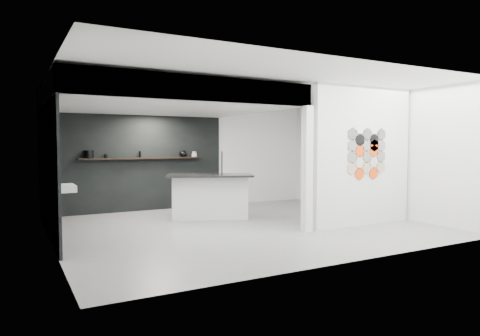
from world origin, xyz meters
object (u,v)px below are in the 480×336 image
partition_panel (363,156)px  glass_bowl (194,155)px  kettle (183,154)px  bottle_dark (140,154)px  kitchen_island (210,196)px  wall_basin (63,188)px  stockpot (89,154)px  glass_vase (194,154)px  utensil_cup (106,156)px

partition_panel → glass_bowl: partition_panel is taller
kettle → glass_bowl: size_ratio=1.42×
glass_bowl → bottle_dark: 1.42m
kitchen_island → wall_basin: bearing=-148.9°
stockpot → glass_vase: stockpot is taller
kettle → stockpot: bearing=168.1°
glass_vase → bottle_dark: bottle_dark is taller
kettle → bottle_dark: (-1.11, 0.00, -0.01)m
partition_panel → glass_vase: bearing=118.2°
kettle → utensil_cup: (-1.92, 0.00, -0.04)m
wall_basin → glass_bowl: glass_bowl is taller
kitchen_island → glass_bowl: size_ratio=14.77×
partition_panel → bottle_dark: partition_panel is taller
stockpot → glass_bowl: stockpot is taller
bottle_dark → utensil_cup: size_ratio=1.70×
partition_panel → kitchen_island: 3.36m
partition_panel → glass_bowl: (-2.08, 3.87, -0.03)m
kettle → bottle_dark: 1.11m
stockpot → bottle_dark: (1.19, 0.00, -0.01)m
wall_basin → glass_bowl: size_ratio=4.38×
wall_basin → stockpot: bearing=69.2°
kitchen_island → kettle: size_ratio=10.41×
stockpot → kettle: bearing=0.0°
wall_basin → kettle: 3.75m
partition_panel → glass_vase: partition_panel is taller
stockpot → kettle: size_ratio=1.13×
stockpot → glass_vase: size_ratio=1.61×
partition_panel → stockpot: size_ratio=12.81×
kitchen_island → kettle: kitchen_island is taller
partition_panel → stockpot: partition_panel is taller
stockpot → kitchen_island: bearing=-36.7°
utensil_cup → kitchen_island: bearing=-41.8°
kitchen_island → bottle_dark: size_ratio=13.12×
kitchen_island → stockpot: bearing=167.5°
stockpot → bottle_dark: bearing=0.0°
wall_basin → utensil_cup: size_ratio=6.62×
partition_panel → wall_basin: size_ratio=4.67×
partition_panel → glass_vase: (-2.08, 3.87, -0.01)m
bottle_dark → utensil_cup: 0.81m
kitchen_island → partition_panel: bearing=-17.8°
stockpot → kettle: 2.30m
stockpot → bottle_dark: size_ratio=1.42×
bottle_dark → stockpot: bearing=180.0°
partition_panel → glass_bowl: size_ratio=20.44×
kitchen_island → utensil_cup: kitchen_island is taller
kitchen_island → glass_vase: kitchen_island is taller
stockpot → utensil_cup: (0.38, 0.00, -0.04)m
kettle → partition_panel: bearing=-70.3°
glass_bowl → partition_panel: bearing=-61.8°
kettle → glass_vase: kettle is taller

